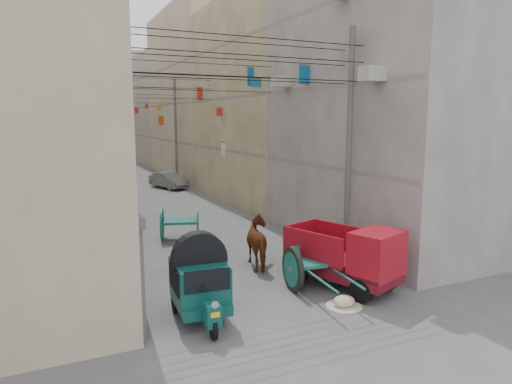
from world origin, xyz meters
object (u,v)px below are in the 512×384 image
second_cart (180,223)px  distant_car_white (114,198)px  horse (261,243)px  mini_truck (353,260)px  auto_rickshaw (200,280)px  feed_sack (344,301)px  tonga_cart (312,266)px  distant_car_green (101,170)px  distant_car_grey (168,180)px

second_cart → distant_car_white: 8.35m
second_cart → horse: horse is taller
mini_truck → horse: bearing=97.2°
second_cart → distant_car_white: (-1.54, 8.20, -0.12)m
auto_rickshaw → feed_sack: auto_rickshaw is taller
tonga_cart → second_cart: 7.42m
horse → distant_car_green: (-2.04, 28.74, -0.30)m
mini_truck → second_cart: mini_truck is taller
mini_truck → distant_car_grey: mini_truck is taller
tonga_cart → distant_car_grey: bearing=93.1°
distant_car_white → distant_car_green: distant_car_white is taller
feed_sack → distant_car_green: bearing=94.6°
mini_truck → distant_car_white: 16.59m
mini_truck → distant_car_green: (-3.57, 31.83, -0.37)m
auto_rickshaw → horse: size_ratio=1.24×
distant_car_green → mini_truck: bearing=106.9°
second_cart → feed_sack: bearing=-57.9°
distant_car_grey → mini_truck: bearing=-109.0°
feed_sack → distant_car_white: 17.24m
auto_rickshaw → tonga_cart: bearing=12.5°
auto_rickshaw → tonga_cart: auto_rickshaw is taller
auto_rickshaw → feed_sack: 3.96m
horse → distant_car_green: bearing=-77.2°
auto_rickshaw → distant_car_grey: auto_rickshaw is taller
mini_truck → distant_car_green: size_ratio=0.99×
mini_truck → distant_car_white: mini_truck is taller
auto_rickshaw → distant_car_grey: size_ratio=0.70×
auto_rickshaw → mini_truck: size_ratio=0.67×
second_cart → distant_car_grey: (3.15, 14.39, -0.15)m
tonga_cart → second_cart: second_cart is taller
mini_truck → distant_car_grey: size_ratio=1.05×
distant_car_grey → tonga_cart: bearing=-111.8°
distant_car_green → distant_car_grey: bearing=121.1°
horse → distant_car_white: (-3.09, 12.83, -0.24)m
tonga_cart → horse: (-0.48, 2.51, 0.16)m
distant_car_grey → feed_sack: bearing=-111.4°
auto_rickshaw → mini_truck: 4.70m
auto_rickshaw → tonga_cart: (3.65, 0.52, -0.32)m
tonga_cart → second_cart: bearing=111.9°
tonga_cart → second_cart: (-2.03, 7.14, 0.04)m
feed_sack → horse: horse is taller
second_cart → distant_car_grey: second_cart is taller
mini_truck → feed_sack: bearing=-155.3°
mini_truck → horse: (-1.52, 3.09, -0.07)m
tonga_cart → distant_car_grey: (1.12, 21.54, -0.11)m
horse → distant_car_grey: size_ratio=0.57×
tonga_cart → horse: bearing=106.9°
mini_truck → distant_car_white: (-4.61, 15.93, -0.31)m
horse → distant_car_green: horse is taller
mini_truck → distant_car_grey: bearing=70.8°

